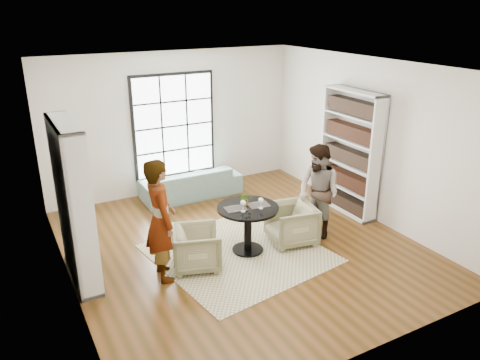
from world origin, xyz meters
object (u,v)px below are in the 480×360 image
wine_glass_left (243,203)px  person_left (161,220)px  pedestal_table (248,219)px  armchair_left (197,248)px  sofa (191,183)px  armchair_right (291,224)px  wine_glass_right (261,201)px  person_right (319,192)px  flower_centerpiece (245,199)px

wine_glass_left → person_left: bearing=177.7°
pedestal_table → armchair_left: 0.98m
pedestal_table → sofa: pedestal_table is taller
armchair_right → wine_glass_right: (-0.65, -0.07, 0.59)m
person_left → person_right: (2.85, -0.02, -0.10)m
flower_centerpiece → sofa: bearing=87.4°
sofa → wine_glass_right: wine_glass_right is taller
sofa → person_left: bearing=59.4°
person_left → wine_glass_left: person_left is taller
wine_glass_left → wine_glass_right: wine_glass_left is taller
sofa → armchair_left: bearing=68.7°
pedestal_table → sofa: 2.68m
person_right → flower_centerpiece: (-1.36, 0.16, 0.08)m
pedestal_table → sofa: bearing=87.6°
armchair_right → flower_centerpiece: size_ratio=3.58×
pedestal_table → wine_glass_right: 0.42m
armchair_right → flower_centerpiece: (-0.81, 0.16, 0.56)m
wine_glass_right → person_right: bearing=3.1°
wine_glass_right → flower_centerpiece: bearing=125.1°
pedestal_table → wine_glass_right: wine_glass_right is taller
sofa → wine_glass_left: (-0.26, -2.78, 0.64)m
wine_glass_left → armchair_right: bearing=2.0°
sofa → flower_centerpiece: flower_centerpiece is taller
sofa → wine_glass_left: size_ratio=10.80×
armchair_left → pedestal_table: bearing=-68.0°
armchair_right → wine_glass_left: wine_glass_left is taller
armchair_left → flower_centerpiece: bearing=-63.2°
armchair_left → person_right: person_right is taller
person_right → person_left: bearing=-100.4°
armchair_right → person_right: bearing=100.4°
armchair_right → person_left: size_ratio=0.41×
wine_glass_left → flower_centerpiece: bearing=53.7°
armchair_left → wine_glass_right: (1.10, -0.09, 0.61)m
sofa → flower_centerpiece: size_ratio=9.86×
flower_centerpiece → person_right: bearing=-6.9°
pedestal_table → armchair_left: (-0.94, -0.06, -0.25)m
person_left → person_right: person_left is taller
armchair_left → wine_glass_left: 1.00m
wine_glass_right → sofa: bearing=90.9°
armchair_left → wine_glass_right: bearing=-76.4°
sofa → wine_glass_left: wine_glass_left is taller
pedestal_table → armchair_left: size_ratio=1.39×
sofa → armchair_right: size_ratio=2.75×
wine_glass_right → flower_centerpiece: (-0.16, 0.23, -0.03)m
armchair_right → armchair_left: bearing=-80.3°
armchair_left → person_left: 0.82m
pedestal_table → wine_glass_left: (-0.15, -0.12, 0.36)m
pedestal_table → armchair_right: (0.81, -0.08, -0.23)m
pedestal_table → person_left: person_left is taller
wine_glass_right → flower_centerpiece: size_ratio=0.87×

